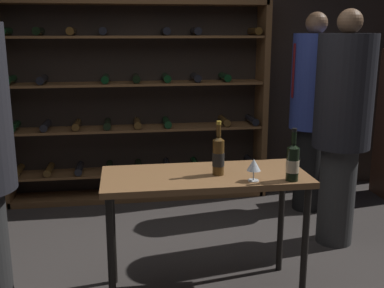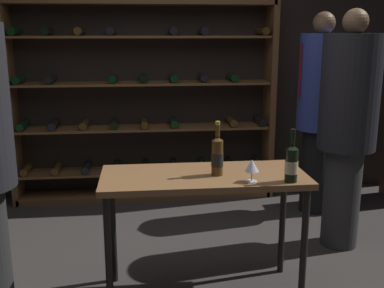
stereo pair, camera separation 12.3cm
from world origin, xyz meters
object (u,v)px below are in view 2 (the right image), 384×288
at_px(tasting_table, 204,188).
at_px(wine_bottle_green_slim, 217,156).
at_px(person_host_in_suit, 348,120).
at_px(wine_glass_stemmed_right, 252,166).
at_px(person_guest_plum_blouse, 319,105).
at_px(wine_rack, 143,104).
at_px(wine_bottle_gold_foil, 291,163).

bearing_deg(tasting_table, wine_bottle_green_slim, -18.11).
xyz_separation_m(person_host_in_suit, wine_glass_stemmed_right, (-0.95, -0.81, -0.11)).
relative_size(tasting_table, person_host_in_suit, 0.69).
xyz_separation_m(person_host_in_suit, person_guest_plum_blouse, (0.06, 0.75, 0.01)).
height_order(person_host_in_suit, person_guest_plum_blouse, person_guest_plum_blouse).
distance_m(person_host_in_suit, wine_glass_stemmed_right, 1.25).
xyz_separation_m(wine_rack, wine_bottle_green_slim, (0.45, -1.96, -0.04)).
bearing_deg(person_host_in_suit, wine_bottle_green_slim, -154.97).
distance_m(tasting_table, wine_bottle_gold_foil, 0.58).
bearing_deg(wine_bottle_green_slim, wine_bottle_gold_foil, -23.39).
bearing_deg(wine_rack, wine_bottle_gold_foil, -67.79).
relative_size(wine_bottle_gold_foil, wine_glass_stemmed_right, 2.35).
bearing_deg(wine_rack, wine_glass_stemmed_right, -73.16).
height_order(person_guest_plum_blouse, wine_glass_stemmed_right, person_guest_plum_blouse).
bearing_deg(tasting_table, wine_glass_stemmed_right, -34.28).
bearing_deg(person_guest_plum_blouse, wine_bottle_green_slim, 145.67).
distance_m(person_guest_plum_blouse, wine_glass_stemmed_right, 1.86).
bearing_deg(person_host_in_suit, wine_glass_stemmed_right, -144.49).
xyz_separation_m(wine_rack, tasting_table, (0.37, -1.94, -0.26)).
xyz_separation_m(person_guest_plum_blouse, wine_bottle_green_slim, (-1.20, -1.40, -0.09)).
relative_size(tasting_table, wine_glass_stemmed_right, 9.48).
height_order(wine_rack, person_guest_plum_blouse, wine_rack).
relative_size(wine_bottle_green_slim, wine_glass_stemmed_right, 2.51).
distance_m(wine_rack, person_host_in_suit, 2.07).
relative_size(person_host_in_suit, wine_bottle_green_slim, 5.48).
height_order(wine_bottle_gold_foil, wine_glass_stemmed_right, wine_bottle_gold_foil).
xyz_separation_m(wine_bottle_gold_foil, wine_glass_stemmed_right, (-0.23, 0.03, -0.02)).
height_order(person_guest_plum_blouse, wine_bottle_gold_foil, person_guest_plum_blouse).
xyz_separation_m(wine_rack, wine_bottle_gold_foil, (0.88, -2.14, -0.05)).
bearing_deg(wine_bottle_green_slim, wine_glass_stemmed_right, -39.86).
relative_size(wine_rack, person_guest_plum_blouse, 1.41).
height_order(wine_rack, wine_bottle_gold_foil, wine_rack).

